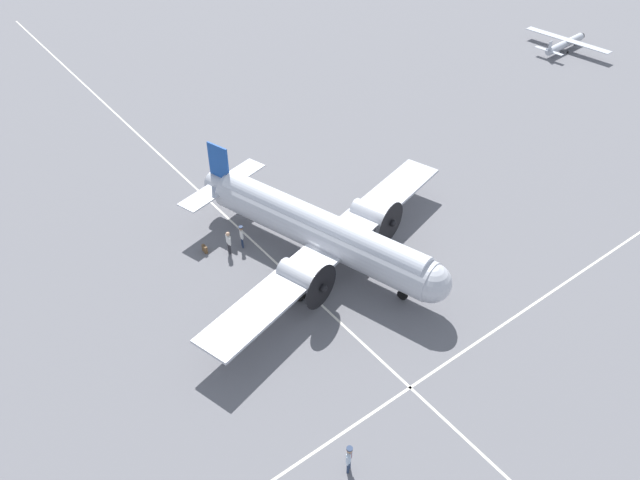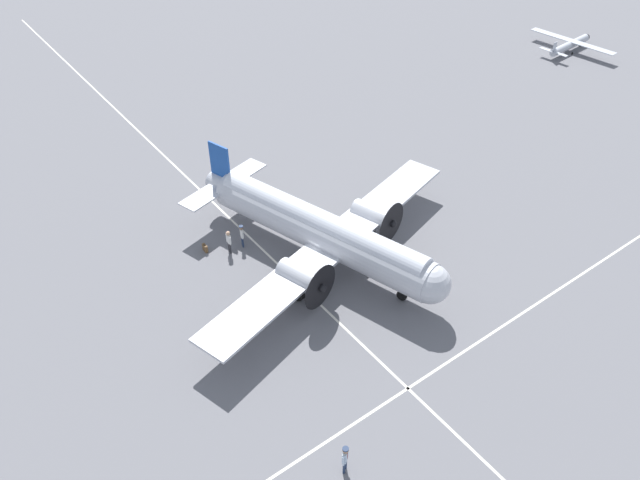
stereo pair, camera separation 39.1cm
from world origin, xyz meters
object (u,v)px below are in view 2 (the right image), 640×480
object	(u,v)px
light_aircraft_distant	(571,44)
passenger_boarding	(229,240)
ramp_agent	(242,234)
suitcase_near_door	(205,248)
crew_foreground	(345,457)
airliner_main	(325,232)

from	to	relation	value
light_aircraft_distant	passenger_boarding	bearing A→B (deg)	-175.79
passenger_boarding	ramp_agent	bearing A→B (deg)	99.38
passenger_boarding	suitcase_near_door	bearing A→B (deg)	-124.49
crew_foreground	ramp_agent	xyz separation A→B (m)	(17.80, -4.96, -0.07)
crew_foreground	passenger_boarding	bearing A→B (deg)	-136.06
crew_foreground	ramp_agent	bearing A→B (deg)	-139.28
suitcase_near_door	light_aircraft_distant	xyz separation A→B (m)	(6.90, -50.47, 0.55)
ramp_agent	suitcase_near_door	world-z (taller)	ramp_agent
airliner_main	suitcase_near_door	xyz separation A→B (m)	(5.83, 6.01, -2.25)
airliner_main	passenger_boarding	world-z (taller)	airliner_main
suitcase_near_door	light_aircraft_distant	size ratio (longest dim) A/B	0.06
passenger_boarding	suitcase_near_door	xyz separation A→B (m)	(1.13, 1.32, -0.84)
airliner_main	light_aircraft_distant	distance (m)	46.27
airliner_main	ramp_agent	bearing A→B (deg)	-158.86
passenger_boarding	ramp_agent	world-z (taller)	passenger_boarding
light_aircraft_distant	suitcase_near_door	bearing A→B (deg)	-177.28
suitcase_near_door	crew_foreground	bearing A→B (deg)	172.25
passenger_boarding	ramp_agent	xyz separation A→B (m)	(0.06, -1.08, -0.01)
ramp_agent	light_aircraft_distant	world-z (taller)	light_aircraft_distant
ramp_agent	light_aircraft_distant	xyz separation A→B (m)	(7.97, -48.08, -0.28)
crew_foreground	suitcase_near_door	xyz separation A→B (m)	(18.87, -2.57, -0.90)
airliner_main	suitcase_near_door	world-z (taller)	airliner_main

